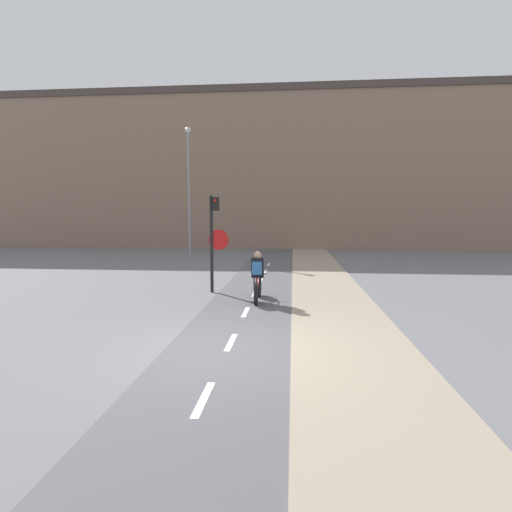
% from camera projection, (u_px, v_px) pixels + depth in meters
% --- Properties ---
extents(ground_plane, '(120.00, 120.00, 0.00)m').
position_uv_depth(ground_plane, '(227.00, 352.00, 7.58)').
color(ground_plane, slate).
extents(bike_lane, '(2.42, 60.00, 0.02)m').
position_uv_depth(bike_lane, '(227.00, 351.00, 7.58)').
color(bike_lane, '#56565B').
rests_on(bike_lane, ground_plane).
extents(sidewalk_strip, '(2.40, 60.00, 0.05)m').
position_uv_depth(sidewalk_strip, '(356.00, 355.00, 7.35)').
color(sidewalk_strip, gray).
rests_on(sidewalk_strip, ground_plane).
extents(building_row_background, '(60.00, 5.20, 11.77)m').
position_uv_depth(building_row_background, '(278.00, 171.00, 31.11)').
color(building_row_background, '#89705B').
rests_on(building_row_background, ground_plane).
extents(traffic_light_pole, '(0.67, 0.25, 3.20)m').
position_uv_depth(traffic_light_pole, '(214.00, 233.00, 13.13)').
color(traffic_light_pole, black).
rests_on(traffic_light_pole, ground_plane).
extents(street_lamp_far, '(0.36, 0.36, 7.73)m').
position_uv_depth(street_lamp_far, '(189.00, 180.00, 24.03)').
color(street_lamp_far, gray).
rests_on(street_lamp_far, ground_plane).
extents(cyclist_near, '(0.46, 1.79, 1.50)m').
position_uv_depth(cyclist_near, '(258.00, 278.00, 11.85)').
color(cyclist_near, black).
rests_on(cyclist_near, ground_plane).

